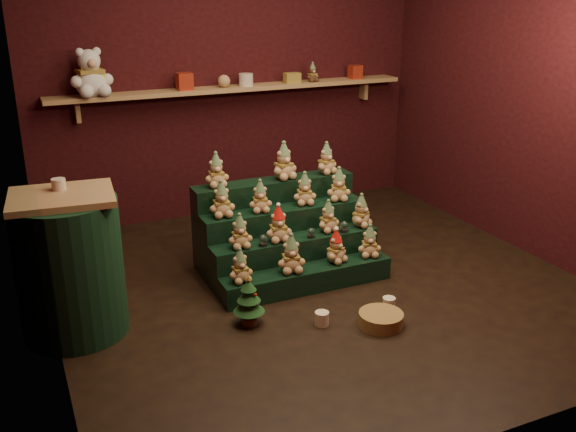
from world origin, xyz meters
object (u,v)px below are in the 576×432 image
brown_bear (313,72)px  snow_globe_a (263,240)px  mug_left (322,318)px  mini_christmas_tree (249,301)px  snow_globe_b (311,233)px  white_bear (89,66)px  riser_tier_front (307,279)px  mug_right (389,304)px  wicker_basket (381,319)px  side_table (70,266)px  snow_globe_c (344,227)px

brown_bear → snow_globe_a: bearing=-129.5°
mug_left → mini_christmas_tree: bearing=154.2°
snow_globe_b → white_bear: white_bear is taller
riser_tier_front → mug_right: size_ratio=14.74×
wicker_basket → mug_right: bearing=44.7°
mug_left → mug_right: mug_left is taller
snow_globe_a → side_table: side_table is taller
riser_tier_front → mug_right: 0.68m
white_bear → mini_christmas_tree: bearing=-81.9°
side_table → mini_christmas_tree: (1.12, -0.40, -0.31)m
snow_globe_c → mini_christmas_tree: snow_globe_c is taller
mini_christmas_tree → white_bear: bearing=106.0°
snow_globe_c → mug_right: 0.80m
snow_globe_c → brown_bear: 2.05m
white_bear → side_table: bearing=-113.2°
snow_globe_c → wicker_basket: size_ratio=0.29×
riser_tier_front → mug_left: (-0.15, -0.55, -0.04)m
riser_tier_front → wicker_basket: riser_tier_front is taller
wicker_basket → white_bear: (-1.46, 2.60, 1.54)m
snow_globe_a → mini_christmas_tree: 0.62m
side_table → mini_christmas_tree: side_table is taller
riser_tier_front → side_table: side_table is taller
riser_tier_front → brown_bear: brown_bear is taller
snow_globe_c → mug_left: size_ratio=0.92×
riser_tier_front → mini_christmas_tree: size_ratio=3.70×
side_table → brown_bear: bearing=39.0°
side_table → mug_right: side_table is taller
mug_left → white_bear: size_ratio=0.19×
white_bear → mug_left: bearing=-73.6°
snow_globe_a → side_table: size_ratio=0.09×
mug_right → white_bear: size_ratio=0.18×
mini_christmas_tree → snow_globe_c: bearing=25.5°
wicker_basket → mini_christmas_tree: bearing=154.2°
snow_globe_a → mini_christmas_tree: size_ratio=0.24×
riser_tier_front → snow_globe_a: 0.47m
snow_globe_b → mini_christmas_tree: snow_globe_b is taller
white_bear → brown_bear: bearing=-7.8°
snow_globe_b → snow_globe_a: bearing=180.0°
snow_globe_a → side_table: bearing=-176.5°
snow_globe_a → snow_globe_c: bearing=0.0°
mini_christmas_tree → brown_bear: 2.96m
snow_globe_a → snow_globe_c: (0.71, 0.00, 0.00)m
snow_globe_c → mug_right: size_ratio=0.97×
snow_globe_a → mini_christmas_tree: (-0.31, -0.49, -0.22)m
riser_tier_front → mug_left: riser_tier_front is taller
riser_tier_front → white_bear: white_bear is taller
snow_globe_c → mini_christmas_tree: size_ratio=0.24×
snow_globe_a → brown_bear: 2.35m
snow_globe_b → mug_right: size_ratio=0.86×
riser_tier_front → wicker_basket: size_ratio=4.45×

